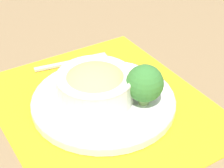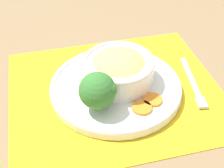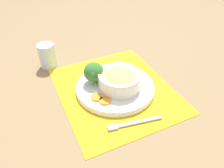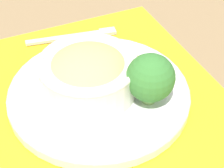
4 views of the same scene
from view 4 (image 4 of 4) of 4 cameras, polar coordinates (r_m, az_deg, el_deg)
The scene contains 8 objects.
ground_plane at distance 0.63m, azimuth -1.98°, elevation -2.30°, with size 4.00×4.00×0.00m, color #8C704C.
placemat at distance 0.63m, azimuth -1.98°, elevation -2.17°, with size 0.49×0.43×0.00m.
plate at distance 0.62m, azimuth -2.01°, elevation -1.28°, with size 0.30×0.30×0.02m.
bowl at distance 0.59m, azimuth -3.63°, elevation 1.78°, with size 0.16×0.16×0.07m.
broccoli_floret at distance 0.57m, azimuth 5.88°, elevation 1.01°, with size 0.08×0.08×0.09m.
carrot_slice_near at distance 0.66m, azimuth 3.90°, elevation 3.08°, with size 0.04×0.04×0.01m.
carrot_slice_middle at distance 0.68m, azimuth 1.38°, elevation 4.13°, with size 0.04×0.04×0.01m.
fork at distance 0.76m, azimuth -4.80°, elevation 7.38°, with size 0.04×0.18×0.01m.
Camera 4 is at (0.43, -0.15, 0.43)m, focal length 60.00 mm.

